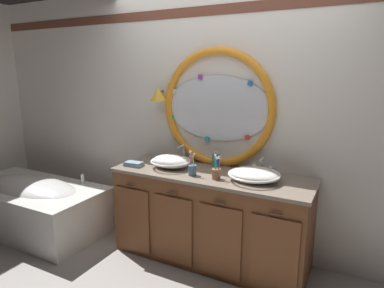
% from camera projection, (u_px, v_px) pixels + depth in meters
% --- Properties ---
extents(ground_plane, '(14.00, 14.00, 0.00)m').
position_uv_depth(ground_plane, '(197.00, 270.00, 3.04)').
color(ground_plane, gray).
extents(back_wall_assembly, '(6.40, 0.26, 2.60)m').
position_uv_depth(back_wall_assembly, '(223.00, 119.00, 3.26)').
color(back_wall_assembly, silver).
rests_on(back_wall_assembly, ground_plane).
extents(vanity_counter, '(1.85, 0.65, 0.86)m').
position_uv_depth(vanity_counter, '(210.00, 216.00, 3.14)').
color(vanity_counter, brown).
rests_on(vanity_counter, ground_plane).
extents(bathtub, '(1.70, 0.83, 0.62)m').
position_uv_depth(bathtub, '(32.00, 203.00, 3.76)').
color(bathtub, white).
rests_on(bathtub, ground_plane).
extents(sink_basin_left, '(0.39, 0.39, 0.13)m').
position_uv_depth(sink_basin_left, '(171.00, 161.00, 3.20)').
color(sink_basin_left, white).
rests_on(sink_basin_left, vanity_counter).
extents(sink_basin_right, '(0.45, 0.45, 0.11)m').
position_uv_depth(sink_basin_right, '(254.00, 175.00, 2.83)').
color(sink_basin_right, white).
rests_on(sink_basin_right, vanity_counter).
extents(faucet_set_left, '(0.22, 0.14, 0.18)m').
position_uv_depth(faucet_set_left, '(183.00, 155.00, 3.41)').
color(faucet_set_left, silver).
rests_on(faucet_set_left, vanity_counter).
extents(faucet_set_right, '(0.21, 0.12, 0.15)m').
position_uv_depth(faucet_set_right, '(262.00, 167.00, 3.04)').
color(faucet_set_right, silver).
rests_on(faucet_set_right, vanity_counter).
extents(toothbrush_holder_left, '(0.08, 0.08, 0.22)m').
position_uv_depth(toothbrush_holder_left, '(192.00, 169.00, 2.97)').
color(toothbrush_holder_left, slate).
rests_on(toothbrush_holder_left, vanity_counter).
extents(toothbrush_holder_right, '(0.08, 0.08, 0.22)m').
position_uv_depth(toothbrush_holder_right, '(216.00, 173.00, 2.87)').
color(toothbrush_holder_right, '#996647').
rests_on(toothbrush_holder_right, vanity_counter).
extents(soap_dispenser, '(0.07, 0.07, 0.16)m').
position_uv_depth(soap_dispenser, '(216.00, 160.00, 3.23)').
color(soap_dispenser, '#388EBC').
rests_on(soap_dispenser, vanity_counter).
extents(folded_hand_towel, '(0.18, 0.11, 0.04)m').
position_uv_depth(folded_hand_towel, '(134.00, 164.00, 3.26)').
color(folded_hand_towel, '#7593A8').
rests_on(folded_hand_towel, vanity_counter).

